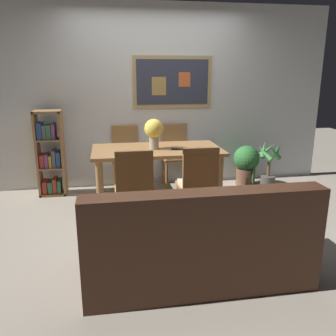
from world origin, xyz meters
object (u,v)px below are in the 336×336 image
at_px(bookshelf, 50,156).
at_px(potted_ivy, 246,163).
at_px(dining_chair_near_right, 198,180).
at_px(potted_palm, 269,167).
at_px(leather_couch, 196,243).
at_px(dining_chair_far_left, 126,152).
at_px(dining_table, 157,156).
at_px(tv_remote, 178,149).
at_px(dining_chair_near_left, 134,184).
at_px(flower_vase, 154,131).
at_px(dining_chair_far_right, 175,150).

xyz_separation_m(bookshelf, potted_ivy, (2.81, -0.06, -0.21)).
relative_size(dining_chair_near_right, potted_palm, 1.24).
bearing_deg(potted_palm, leather_couch, -128.02).
xyz_separation_m(dining_chair_far_left, leather_couch, (0.43, -2.49, -0.23)).
bearing_deg(potted_palm, dining_chair_far_left, 167.15).
xyz_separation_m(dining_table, tv_remote, (0.24, -0.12, 0.10)).
distance_m(dining_chair_near_left, potted_palm, 2.29).
height_order(dining_chair_near_right, flower_vase, flower_vase).
height_order(dining_chair_far_right, flower_vase, flower_vase).
relative_size(dining_table, dining_chair_far_right, 1.76).
bearing_deg(flower_vase, dining_chair_far_right, 61.96).
bearing_deg(bookshelf, dining_chair_far_right, 4.46).
relative_size(bookshelf, tv_remote, 7.19).
xyz_separation_m(dining_chair_near_left, bookshelf, (-1.04, 1.40, 0.01)).
relative_size(dining_chair_far_left, flower_vase, 2.43).
height_order(dining_table, flower_vase, flower_vase).
distance_m(dining_chair_near_right, potted_palm, 1.69).
bearing_deg(dining_chair_near_right, dining_chair_far_left, 114.86).
height_order(dining_table, dining_chair_near_right, dining_chair_near_right).
relative_size(potted_ivy, tv_remote, 3.73).
bearing_deg(leather_couch, bookshelf, 121.78).
bearing_deg(dining_chair_near_right, dining_table, 114.24).
xyz_separation_m(dining_chair_far_right, potted_ivy, (1.05, -0.20, -0.20)).
bearing_deg(dining_chair_far_left, flower_vase, -67.75).
height_order(leather_couch, bookshelf, bookshelf).
bearing_deg(dining_table, leather_couch, -87.67).
xyz_separation_m(leather_couch, potted_ivy, (1.35, 2.29, 0.02)).
distance_m(dining_chair_far_left, dining_chair_far_right, 0.73).
distance_m(dining_chair_near_right, flower_vase, 0.92).
distance_m(dining_chair_far_left, tv_remote, 1.07).
relative_size(dining_chair_far_right, dining_chair_near_right, 1.00).
distance_m(dining_table, leather_couch, 1.77).
bearing_deg(leather_couch, dining_chair_far_left, 99.74).
bearing_deg(flower_vase, dining_chair_far_left, 112.25).
bearing_deg(dining_table, dining_chair_near_right, -65.76).
height_order(dining_chair_near_right, potted_palm, dining_chair_near_right).
xyz_separation_m(dining_chair_far_left, bookshelf, (-1.03, -0.13, 0.01)).
bearing_deg(flower_vase, dining_table, 35.53).
distance_m(bookshelf, potted_palm, 3.07).
relative_size(dining_chair_near_right, flower_vase, 2.43).
bearing_deg(potted_ivy, dining_chair_far_right, 169.08).
bearing_deg(dining_chair_near_right, potted_ivy, 50.34).
distance_m(dining_chair_far_left, dining_chair_near_right, 1.65).
height_order(dining_chair_far_right, leather_couch, dining_chair_far_right).
distance_m(bookshelf, flower_vase, 1.55).
bearing_deg(dining_chair_far_right, potted_palm, -19.98).
xyz_separation_m(dining_chair_far_right, dining_chair_near_left, (-0.73, -1.54, 0.00)).
relative_size(dining_chair_near_left, flower_vase, 2.43).
xyz_separation_m(dining_table, leather_couch, (0.07, -1.74, -0.33)).
xyz_separation_m(dining_chair_near_left, potted_ivy, (1.77, 1.33, -0.20)).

